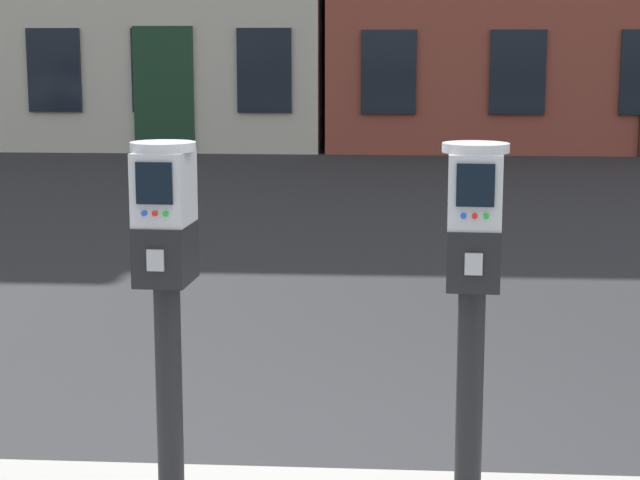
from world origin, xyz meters
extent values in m
cylinder|color=black|center=(-0.60, -0.33, 0.57)|extent=(0.09, 0.09, 0.85)
cube|color=black|center=(-0.60, -0.33, 1.09)|extent=(0.18, 0.25, 0.20)
cube|color=#A5A8AD|center=(-0.61, -0.45, 1.09)|extent=(0.06, 0.01, 0.07)
cube|color=#B7BABF|center=(-0.60, -0.33, 1.31)|extent=(0.18, 0.24, 0.24)
cube|color=black|center=(-0.61, -0.44, 1.34)|extent=(0.12, 0.01, 0.14)
cylinder|color=blue|center=(-0.64, -0.45, 1.24)|extent=(0.02, 0.01, 0.02)
cylinder|color=red|center=(-0.61, -0.45, 1.24)|extent=(0.02, 0.01, 0.02)
cylinder|color=green|center=(-0.57, -0.45, 1.24)|extent=(0.02, 0.01, 0.02)
cylinder|color=#B7BABF|center=(-0.60, -0.33, 1.45)|extent=(0.23, 0.23, 0.03)
cylinder|color=black|center=(0.42, -0.33, 0.57)|extent=(0.09, 0.09, 0.85)
cube|color=black|center=(0.42, -0.33, 1.09)|extent=(0.18, 0.25, 0.20)
cube|color=#A5A8AD|center=(0.41, -0.45, 1.09)|extent=(0.06, 0.01, 0.07)
cube|color=#B7BABF|center=(0.42, -0.33, 1.31)|extent=(0.18, 0.24, 0.24)
cube|color=black|center=(0.41, -0.44, 1.34)|extent=(0.12, 0.01, 0.14)
cylinder|color=blue|center=(0.37, -0.45, 1.25)|extent=(0.02, 0.01, 0.02)
cylinder|color=red|center=(0.41, -0.45, 1.25)|extent=(0.02, 0.01, 0.02)
cylinder|color=green|center=(0.44, -0.45, 1.25)|extent=(0.02, 0.01, 0.02)
cylinder|color=#B7BABF|center=(0.42, -0.33, 1.45)|extent=(0.23, 0.23, 0.03)
cube|color=black|center=(-5.56, 14.18, 1.38)|extent=(0.90, 0.06, 1.38)
cube|color=black|center=(-3.80, 14.18, 1.38)|extent=(0.90, 0.06, 1.38)
cube|color=black|center=(-2.04, 14.18, 1.38)|extent=(0.90, 0.06, 1.38)
cube|color=#193823|center=(-3.72, 14.18, 1.05)|extent=(1.00, 0.07, 2.10)
cube|color=black|center=(0.00, 14.18, 1.36)|extent=(0.90, 0.06, 1.36)
cube|color=black|center=(2.08, 14.18, 1.36)|extent=(0.90, 0.06, 1.36)
camera|label=1|loc=(0.17, -3.86, 1.77)|focal=61.44mm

